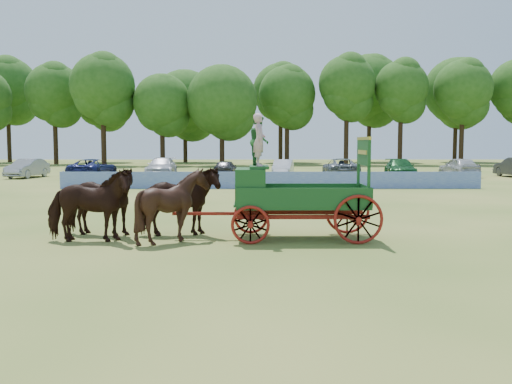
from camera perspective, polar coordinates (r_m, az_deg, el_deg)
The scene contains 9 objects.
ground at distance 17.42m, azimuth 6.49°, elevation -4.42°, with size 160.00×160.00×0.00m, color #A09448.
horse_lead_left at distance 16.84m, azimuth -16.42°, elevation -1.30°, with size 1.13×2.49×2.10m, color black.
horse_lead_right at distance 17.89m, azimuth -15.43°, elevation -0.92°, with size 1.13×2.49×2.10m, color black.
horse_wheel_left at distance 16.33m, azimuth -8.30°, elevation -1.33°, with size 1.70×1.91×2.11m, color black.
horse_wheel_right at distance 17.41m, azimuth -7.79°, elevation -0.95°, with size 1.13×2.49×2.10m, color black.
farm_dray at distance 16.70m, azimuth 2.11°, elevation 0.71°, with size 6.00×2.00×3.65m.
sponsor_banner at distance 35.16m, azimuth 1.48°, elevation 1.19°, with size 26.00×0.08×1.05m, color #1F3CAB.
parked_cars at distance 47.04m, azimuth -0.65°, elevation 2.44°, with size 47.76×7.46×1.63m.
treeline at distance 78.42m, azimuth -0.91°, elevation 9.90°, with size 93.23×23.28×15.81m.
Camera 1 is at (-2.02, -17.07, 2.82)m, focal length 40.00 mm.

